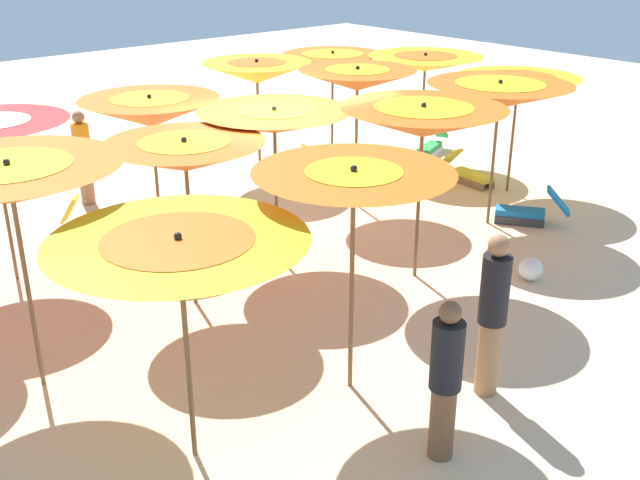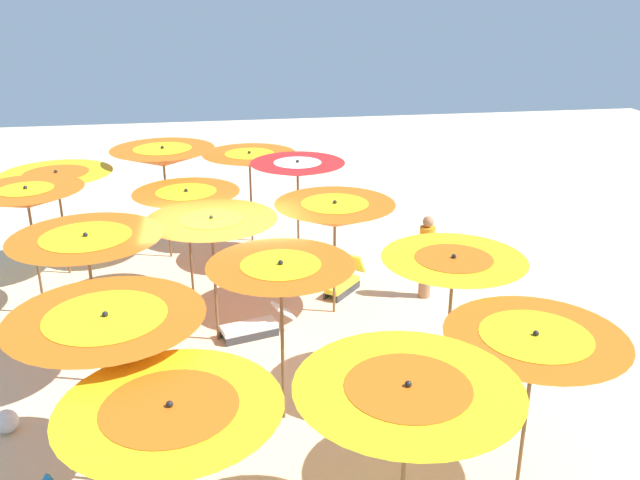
% 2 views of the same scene
% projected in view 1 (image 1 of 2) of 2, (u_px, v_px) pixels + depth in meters
% --- Properties ---
extents(ground, '(39.71, 39.71, 0.04)m').
position_uv_depth(ground, '(282.00, 249.00, 11.69)').
color(ground, beige).
extents(beach_umbrella_0, '(2.10, 2.10, 2.19)m').
position_uv_depth(beach_umbrella_0, '(333.00, 61.00, 15.75)').
color(beach_umbrella_0, brown).
rests_on(beach_umbrella_0, ground).
extents(beach_umbrella_1, '(2.07, 2.07, 2.29)m').
position_uv_depth(beach_umbrella_1, '(257.00, 72.00, 14.27)').
color(beach_umbrella_1, brown).
rests_on(beach_umbrella_1, ground).
extents(beach_umbrella_2, '(2.18, 2.18, 2.22)m').
position_uv_depth(beach_umbrella_2, '(151.00, 112.00, 11.70)').
color(beach_umbrella_2, brown).
rests_on(beach_umbrella_2, ground).
extents(beach_umbrella_5, '(2.29, 2.29, 2.27)m').
position_uv_depth(beach_umbrella_5, '(425.00, 63.00, 15.04)').
color(beach_umbrella_5, brown).
rests_on(beach_umbrella_5, ground).
extents(beach_umbrella_6, '(1.99, 1.99, 2.46)m').
position_uv_depth(beach_umbrella_6, '(357.00, 80.00, 12.62)').
color(beach_umbrella_6, brown).
rests_on(beach_umbrella_6, ground).
extents(beach_umbrella_7, '(2.17, 2.17, 2.30)m').
position_uv_depth(beach_umbrella_7, '(274.00, 121.00, 10.57)').
color(beach_umbrella_7, brown).
rests_on(beach_umbrella_7, ground).
extents(beach_umbrella_8, '(2.00, 2.00, 2.26)m').
position_uv_depth(beach_umbrella_8, '(185.00, 156.00, 9.24)').
color(beach_umbrella_8, brown).
rests_on(beach_umbrella_8, ground).
extents(beach_umbrella_9, '(2.23, 2.23, 2.56)m').
position_uv_depth(beach_umbrella_9, '(10.00, 183.00, 7.37)').
color(beach_umbrella_9, brown).
rests_on(beach_umbrella_9, ground).
extents(beach_umbrella_10, '(2.19, 2.19, 2.20)m').
position_uv_depth(beach_umbrella_10, '(517.00, 88.00, 13.42)').
color(beach_umbrella_10, brown).
rests_on(beach_umbrella_10, ground).
extents(beach_umbrella_11, '(2.28, 2.28, 2.40)m').
position_uv_depth(beach_umbrella_11, '(499.00, 95.00, 11.82)').
color(beach_umbrella_11, brown).
rests_on(beach_umbrella_11, ground).
extents(beach_umbrella_12, '(2.21, 2.21, 2.50)m').
position_uv_depth(beach_umbrella_12, '(423.00, 121.00, 9.91)').
color(beach_umbrella_12, brown).
rests_on(beach_umbrella_12, ground).
extents(beach_umbrella_13, '(2.00, 2.00, 2.51)m').
position_uv_depth(beach_umbrella_13, '(353.00, 188.00, 7.35)').
color(beach_umbrella_13, brown).
rests_on(beach_umbrella_13, ground).
extents(beach_umbrella_14, '(2.24, 2.24, 2.28)m').
position_uv_depth(beach_umbrella_14, '(179.00, 257.00, 6.37)').
color(beach_umbrella_14, brown).
rests_on(beach_umbrella_14, ground).
extents(lounger_0, '(0.41, 1.23, 0.59)m').
position_uv_depth(lounger_0, '(469.00, 173.00, 14.50)').
color(lounger_0, olive).
rests_on(lounger_0, ground).
extents(lounger_1, '(1.28, 0.74, 0.65)m').
position_uv_depth(lounger_1, '(431.00, 145.00, 16.29)').
color(lounger_1, silver).
rests_on(lounger_1, ground).
extents(lounger_2, '(1.24, 0.62, 0.51)m').
position_uv_depth(lounger_2, '(289.00, 162.00, 15.19)').
color(lounger_2, silver).
rests_on(lounger_2, ground).
extents(lounger_3, '(0.94, 1.18, 0.66)m').
position_uv_depth(lounger_3, '(528.00, 211.00, 12.57)').
color(lounger_3, '#333338').
rests_on(lounger_3, ground).
extents(lounger_4, '(0.71, 1.37, 0.52)m').
position_uv_depth(lounger_4, '(250.00, 234.00, 11.73)').
color(lounger_4, '#333338').
rests_on(lounger_4, ground).
extents(lounger_5, '(1.09, 1.01, 0.65)m').
position_uv_depth(lounger_5, '(102.00, 223.00, 12.12)').
color(lounger_5, '#333338').
rests_on(lounger_5, ground).
extents(beachgoer_0, '(0.30, 0.30, 1.68)m').
position_uv_depth(beachgoer_0, '(83.00, 156.00, 13.20)').
color(beachgoer_0, '#A3704C').
rests_on(beachgoer_0, ground).
extents(beachgoer_1, '(0.30, 0.30, 1.83)m').
position_uv_depth(beachgoer_1, '(493.00, 312.00, 7.75)').
color(beachgoer_1, '#A3704C').
rests_on(beachgoer_1, ground).
extents(beachgoer_2, '(0.30, 0.30, 1.63)m').
position_uv_depth(beachgoer_2, '(445.00, 379.00, 6.83)').
color(beachgoer_2, brown).
rests_on(beachgoer_2, ground).
extents(beach_ball, '(0.34, 0.34, 0.34)m').
position_uv_depth(beach_ball, '(531.00, 269.00, 10.59)').
color(beach_ball, white).
rests_on(beach_ball, ground).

